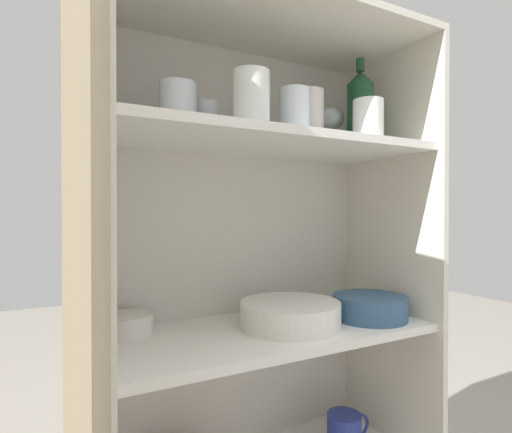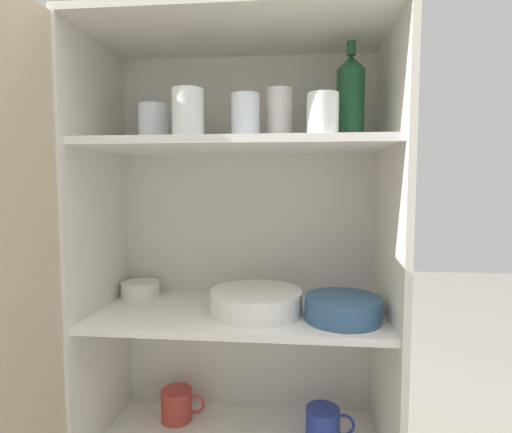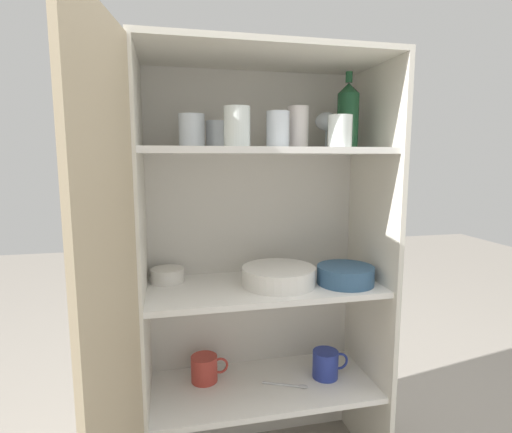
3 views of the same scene
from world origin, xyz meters
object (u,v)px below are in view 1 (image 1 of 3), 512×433
Objects in this scene: mixing_bowl_large at (370,306)px; serving_bowl_small at (128,324)px; plate_stack_white at (290,314)px; wine_bottle at (360,110)px.

mixing_bowl_large is 0.63m from serving_bowl_small.
plate_stack_white is at bearing -17.21° from serving_bowl_small.
wine_bottle reaches higher than serving_bowl_small.
serving_bowl_small is at bearing 165.63° from mixing_bowl_large.
wine_bottle reaches higher than plate_stack_white.
wine_bottle is 0.60m from plate_stack_white.
wine_bottle is at bearing -8.95° from serving_bowl_small.
mixing_bowl_large is at bearing -9.60° from plate_stack_white.
wine_bottle reaches higher than mixing_bowl_large.
wine_bottle is 1.30× the size of mixing_bowl_large.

